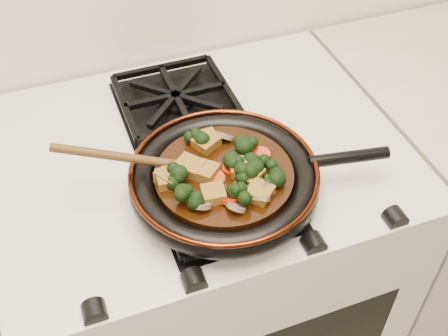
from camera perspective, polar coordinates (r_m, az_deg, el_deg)
name	(u,v)px	position (r m, az deg, el deg)	size (l,w,h in m)	color
stove	(204,283)	(1.40, -2.04, -11.56)	(0.76, 0.60, 0.90)	beige
burner_grate_front	(224,195)	(0.95, -0.01, -2.79)	(0.23, 0.23, 0.03)	black
burner_grate_back	(176,99)	(1.15, -4.91, 6.98)	(0.23, 0.23, 0.03)	black
skillet	(225,179)	(0.94, 0.14, -1.11)	(0.44, 0.32, 0.05)	black
braising_sauce	(224,177)	(0.93, 0.00, -0.91)	(0.23, 0.23, 0.02)	black
tofu_cube_0	(190,167)	(0.92, -3.49, 0.08)	(0.04, 0.04, 0.02)	brown
tofu_cube_1	(248,175)	(0.91, 2.49, -0.71)	(0.04, 0.04, 0.02)	brown
tofu_cube_2	(170,177)	(0.91, -5.53, -0.95)	(0.04, 0.04, 0.02)	brown
tofu_cube_3	(207,173)	(0.92, -1.77, -0.49)	(0.04, 0.03, 0.02)	brown
tofu_cube_4	(214,194)	(0.88, -1.07, -2.70)	(0.04, 0.04, 0.02)	brown
tofu_cube_5	(206,139)	(0.98, -1.80, 3.00)	(0.04, 0.04, 0.02)	brown
tofu_cube_6	(259,193)	(0.89, 3.61, -2.55)	(0.04, 0.04, 0.02)	brown
tofu_cube_7	(206,143)	(0.97, -1.81, 2.57)	(0.04, 0.04, 0.02)	brown
tofu_cube_8	(245,168)	(0.92, 2.16, -0.03)	(0.04, 0.04, 0.02)	brown
tofu_cube_9	(167,179)	(0.91, -5.79, -1.16)	(0.04, 0.03, 0.02)	brown
broccoli_floret_0	(268,178)	(0.91, 4.52, -0.99)	(0.06, 0.06, 0.05)	black
broccoli_floret_1	(178,178)	(0.91, -4.66, -1.06)	(0.06, 0.06, 0.05)	black
broccoli_floret_2	(259,166)	(0.93, 3.58, 0.24)	(0.06, 0.06, 0.05)	black
broccoli_floret_3	(244,179)	(0.90, 2.00, -1.12)	(0.06, 0.06, 0.06)	black
broccoli_floret_4	(240,166)	(0.92, 1.69, 0.19)	(0.06, 0.06, 0.05)	black
broccoli_floret_5	(243,196)	(0.87, 1.95, -2.88)	(0.06, 0.06, 0.05)	black
broccoli_floret_6	(244,148)	(0.95, 2.02, 2.00)	(0.06, 0.06, 0.05)	black
broccoli_floret_7	(197,141)	(0.97, -2.73, 2.75)	(0.06, 0.06, 0.05)	black
broccoli_floret_8	(191,200)	(0.87, -3.41, -3.29)	(0.06, 0.06, 0.06)	black
carrot_coin_0	(240,187)	(0.90, 1.67, -1.99)	(0.03, 0.03, 0.01)	#B22304
carrot_coin_1	(261,155)	(0.95, 3.81, 1.34)	(0.03, 0.03, 0.01)	#B22304
carrot_coin_2	(229,199)	(0.88, 0.49, -3.15)	(0.03, 0.03, 0.01)	#B22304
carrot_coin_3	(217,178)	(0.91, -0.77, -1.00)	(0.03, 0.03, 0.01)	#B22304
carrot_coin_4	(232,168)	(0.93, 0.79, -0.04)	(0.03, 0.03, 0.01)	#B22304
mushroom_slice_0	(260,197)	(0.88, 3.67, -3.00)	(0.03, 0.03, 0.01)	brown
mushroom_slice_1	(266,192)	(0.89, 4.31, -2.43)	(0.03, 0.03, 0.01)	brown
mushroom_slice_2	(201,204)	(0.87, -2.39, -3.67)	(0.04, 0.04, 0.01)	brown
mushroom_slice_3	(224,136)	(0.98, 0.03, 3.27)	(0.03, 0.03, 0.01)	brown
mushroom_slice_4	(236,207)	(0.87, 1.26, -3.98)	(0.03, 0.03, 0.01)	brown
wooden_spoon	(155,162)	(0.92, -7.03, 0.66)	(0.15, 0.07, 0.23)	#4A2C10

